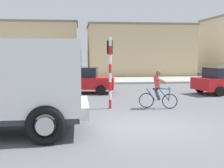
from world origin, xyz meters
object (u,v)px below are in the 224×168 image
object	(u,v)px
car_red_near	(81,80)
car_far_side	(26,80)
traffic_light_pole	(110,63)
pedestrian_near_kerb	(73,76)
cyclist	(158,89)

from	to	relation	value
car_red_near	car_far_side	bearing A→B (deg)	174.56
car_red_near	traffic_light_pole	bearing A→B (deg)	-76.07
car_red_near	pedestrian_near_kerb	xyz separation A→B (m)	(-0.53, 2.46, 0.03)
cyclist	car_red_near	xyz separation A→B (m)	(-3.40, 5.32, -0.05)
car_red_near	pedestrian_near_kerb	distance (m)	2.52
traffic_light_pole	pedestrian_near_kerb	world-z (taller)	traffic_light_pole
traffic_light_pole	car_far_side	bearing A→B (deg)	130.60
cyclist	pedestrian_near_kerb	world-z (taller)	cyclist
traffic_light_pole	pedestrian_near_kerb	xyz separation A→B (m)	(-1.79, 7.53, -1.22)
traffic_light_pole	car_red_near	distance (m)	5.37
cyclist	pedestrian_near_kerb	distance (m)	8.72
traffic_light_pole	pedestrian_near_kerb	size ratio (longest dim) A/B	1.98
traffic_light_pole	car_red_near	bearing A→B (deg)	103.93
car_far_side	pedestrian_near_kerb	size ratio (longest dim) A/B	2.50
traffic_light_pole	pedestrian_near_kerb	distance (m)	7.83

